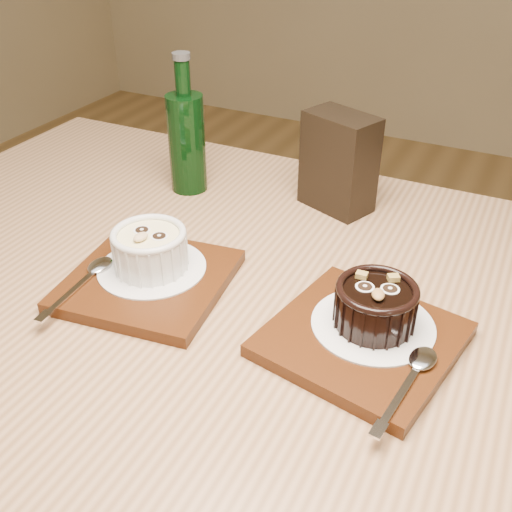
{
  "coord_description": "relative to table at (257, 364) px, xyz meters",
  "views": [
    {
      "loc": [
        0.45,
        -0.47,
        1.17
      ],
      "look_at": [
        0.21,
        0.02,
        0.81
      ],
      "focal_mm": 42.0,
      "sensor_mm": 36.0,
      "label": 1
    }
  ],
  "objects": [
    {
      "name": "spoon_left",
      "position": [
        -0.19,
        -0.07,
        0.11
      ],
      "size": [
        0.04,
        0.14,
        0.01
      ],
      "primitive_type": null,
      "rotation": [
        0.0,
        0.0,
        0.08
      ],
      "color": "silver",
      "rests_on": "tray_left"
    },
    {
      "name": "ramekin_dark",
      "position": [
        0.13,
        0.01,
        0.13
      ],
      "size": [
        0.09,
        0.09,
        0.05
      ],
      "rotation": [
        0.0,
        0.0,
        0.32
      ],
      "color": "black",
      "rests_on": "doily_right"
    },
    {
      "name": "doily_right",
      "position": [
        0.13,
        0.01,
        0.11
      ],
      "size": [
        0.13,
        0.13,
        0.0
      ],
      "primitive_type": "cylinder",
      "color": "silver",
      "rests_on": "tray_right"
    },
    {
      "name": "spoon_right",
      "position": [
        0.19,
        -0.06,
        0.11
      ],
      "size": [
        0.04,
        0.14,
        0.01
      ],
      "primitive_type": null,
      "rotation": [
        0.0,
        0.0,
        -0.12
      ],
      "color": "silver",
      "rests_on": "tray_right"
    },
    {
      "name": "condiment_stand",
      "position": [
        -0.0,
        0.27,
        0.16
      ],
      "size": [
        0.11,
        0.09,
        0.14
      ],
      "primitive_type": "cube",
      "rotation": [
        0.0,
        0.0,
        -0.37
      ],
      "color": "black",
      "rests_on": "table"
    },
    {
      "name": "doily_left",
      "position": [
        -0.14,
        -0.01,
        0.11
      ],
      "size": [
        0.13,
        0.13,
        0.0
      ],
      "primitive_type": "cylinder",
      "color": "silver",
      "rests_on": "tray_left"
    },
    {
      "name": "green_bottle",
      "position": [
        -0.23,
        0.22,
        0.17
      ],
      "size": [
        0.06,
        0.06,
        0.21
      ],
      "color": "black",
      "rests_on": "table"
    },
    {
      "name": "ramekin_white",
      "position": [
        -0.14,
        -0.01,
        0.13
      ],
      "size": [
        0.09,
        0.09,
        0.05
      ],
      "rotation": [
        0.0,
        0.0,
        -0.09
      ],
      "color": "silver",
      "rests_on": "doily_left"
    },
    {
      "name": "table",
      "position": [
        0.0,
        0.0,
        0.0
      ],
      "size": [
        1.21,
        0.81,
        0.75
      ],
      "rotation": [
        0.0,
        0.0,
        0.01
      ],
      "color": "brown",
      "rests_on": "ground"
    },
    {
      "name": "tray_right",
      "position": [
        0.13,
        -0.01,
        0.1
      ],
      "size": [
        0.21,
        0.21,
        0.01
      ],
      "primitive_type": "cube",
      "rotation": [
        0.0,
        0.0,
        -0.18
      ],
      "color": "#44200B",
      "rests_on": "table"
    },
    {
      "name": "tray_left",
      "position": [
        -0.13,
        -0.02,
        0.1
      ],
      "size": [
        0.2,
        0.2,
        0.01
      ],
      "primitive_type": "cube",
      "rotation": [
        0.0,
        0.0,
        0.13
      ],
      "color": "#44200B",
      "rests_on": "table"
    }
  ]
}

